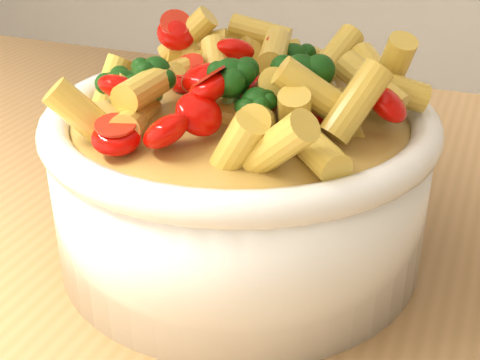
% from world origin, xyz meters
% --- Properties ---
extents(table, '(1.20, 0.80, 0.90)m').
position_xyz_m(table, '(0.00, 0.00, 0.80)').
color(table, '#A57647').
rests_on(table, ground).
extents(serving_bowl, '(0.27, 0.27, 0.12)m').
position_xyz_m(serving_bowl, '(0.03, -0.02, 0.96)').
color(serving_bowl, white).
rests_on(serving_bowl, table).
extents(pasta_salad, '(0.21, 0.21, 0.05)m').
position_xyz_m(pasta_salad, '(0.03, -0.02, 1.03)').
color(pasta_salad, '#F2CF4C').
rests_on(pasta_salad, serving_bowl).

